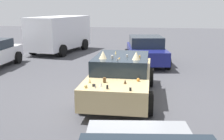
% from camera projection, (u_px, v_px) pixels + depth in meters
% --- Properties ---
extents(ground_plane, '(60.00, 60.00, 0.00)m').
position_uv_depth(ground_plane, '(121.00, 97.00, 9.09)').
color(ground_plane, '#47474C').
extents(art_car_decorated, '(4.62, 2.13, 1.60)m').
position_uv_depth(art_car_decorated, '(121.00, 76.00, 8.95)').
color(art_car_decorated, '#D8BC7F').
rests_on(art_car_decorated, ground).
extents(parked_van_row_back_center, '(5.16, 2.98, 2.27)m').
position_uv_depth(parked_van_row_back_center, '(60.00, 32.00, 17.66)').
color(parked_van_row_back_center, silver).
rests_on(parked_van_row_back_center, ground).
extents(parked_sedan_near_left, '(4.13, 2.45, 1.42)m').
position_uv_depth(parked_sedan_near_left, '(146.00, 50.00, 14.08)').
color(parked_sedan_near_left, navy).
rests_on(parked_sedan_near_left, ground).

